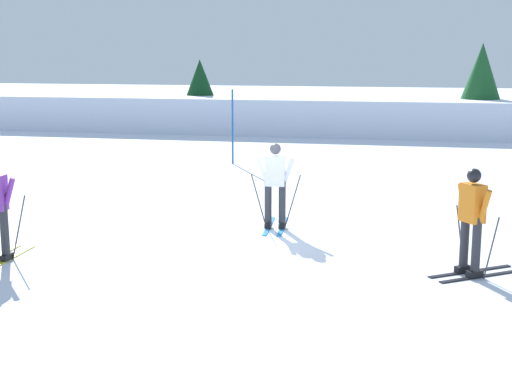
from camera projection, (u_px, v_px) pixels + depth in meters
ground_plane at (263, 246)px, 13.39m from camera, size 120.00×120.00×0.00m
far_snow_ridge at (355, 111)px, 33.91m from camera, size 80.00×9.23×1.50m
skier_orange at (472, 219)px, 11.47m from camera, size 1.52×1.23×1.71m
skier_white at (275, 183)px, 14.55m from camera, size 1.00×1.62×1.71m
trail_marker_pole at (233, 127)px, 22.85m from camera, size 0.06×0.06×2.32m
conifer_far_left at (200, 87)px, 33.19m from camera, size 1.88×1.88×3.10m
conifer_far_right at (481, 80)px, 30.58m from camera, size 2.09×2.09×3.80m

